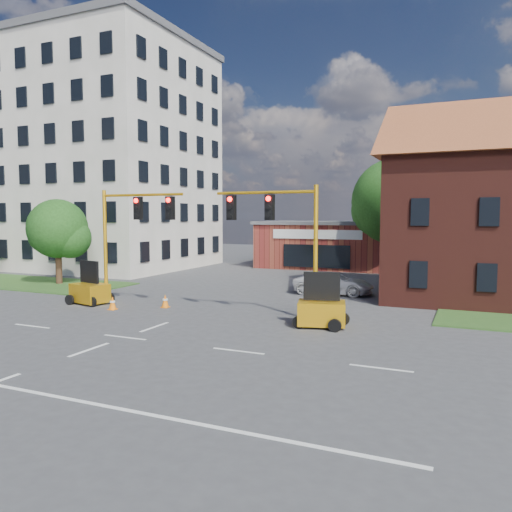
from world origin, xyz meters
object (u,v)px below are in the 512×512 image
Objects in this scene: trailer_west at (90,291)px; pickup_white at (333,283)px; signal_mast_west at (129,232)px; signal_mast_east at (282,235)px; trailer_east at (322,311)px.

pickup_white is (11.32, 8.67, -0.03)m from trailer_west.
trailer_west is (-2.24, -0.64, -3.21)m from signal_mast_west.
signal_mast_east is at bearing 174.02° from pickup_white.
trailer_west is 14.26m from pickup_white.
signal_mast_east is at bearing 140.06° from trailer_east.
trailer_east is at bearing -5.53° from signal_mast_west.
trailer_east is (2.26, -1.06, -3.20)m from signal_mast_east.
signal_mast_east is at bearing 17.49° from trailer_west.
trailer_west is 13.21m from trailer_east.
trailer_west is (-10.95, -0.64, -3.21)m from signal_mast_east.
trailer_east is (10.97, -1.06, -3.20)m from signal_mast_west.
signal_mast_west is 2.74× the size of trailer_west.
trailer_east is 0.47× the size of pickup_white.
pickup_white is at bearing 41.48° from signal_mast_west.
pickup_white is at bearing 86.96° from trailer_east.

